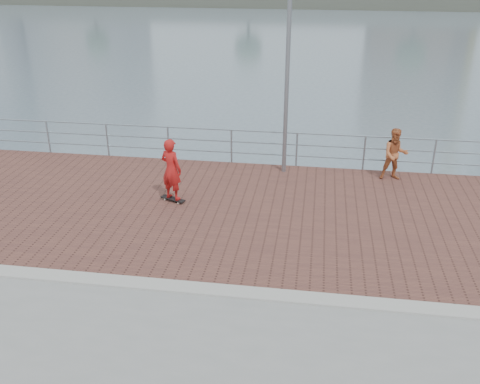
# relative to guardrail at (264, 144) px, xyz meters

# --- Properties ---
(water) EXTENTS (400.00, 400.00, 0.00)m
(water) POSITION_rel_guardrail_xyz_m (-0.00, -7.00, -2.69)
(water) COLOR slate
(water) RESTS_ON ground
(brick_lane) EXTENTS (40.00, 6.80, 0.02)m
(brick_lane) POSITION_rel_guardrail_xyz_m (-0.00, -3.40, -0.68)
(brick_lane) COLOR brown
(brick_lane) RESTS_ON seawall
(curb) EXTENTS (40.00, 0.40, 0.06)m
(curb) POSITION_rel_guardrail_xyz_m (-0.00, -7.00, -0.66)
(curb) COLOR #B7B5AD
(curb) RESTS_ON seawall
(guardrail) EXTENTS (39.06, 0.06, 1.13)m
(guardrail) POSITION_rel_guardrail_xyz_m (0.00, 0.00, 0.00)
(guardrail) COLOR #8C9EA8
(guardrail) RESTS_ON brick_lane
(street_lamp) EXTENTS (0.47, 1.35, 6.38)m
(street_lamp) POSITION_rel_guardrail_xyz_m (0.68, -0.97, 3.84)
(street_lamp) COLOR gray
(street_lamp) RESTS_ON brick_lane
(skateboard) EXTENTS (0.73, 0.45, 0.08)m
(skateboard) POSITION_rel_guardrail_xyz_m (-2.12, -3.08, -0.61)
(skateboard) COLOR black
(skateboard) RESTS_ON brick_lane
(skateboarder) EXTENTS (0.72, 0.61, 1.68)m
(skateboarder) POSITION_rel_guardrail_xyz_m (-2.12, -3.08, 0.26)
(skateboarder) COLOR red
(skateboarder) RESTS_ON skateboard
(bystander) EXTENTS (0.81, 0.66, 1.55)m
(bystander) POSITION_rel_guardrail_xyz_m (3.90, -0.62, 0.10)
(bystander) COLOR #C36839
(bystander) RESTS_ON brick_lane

